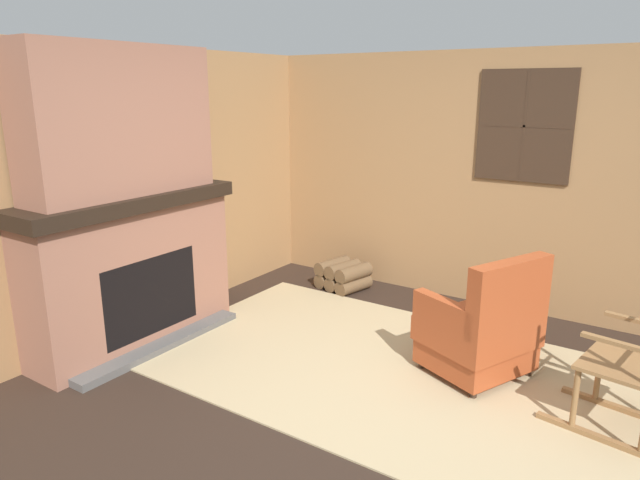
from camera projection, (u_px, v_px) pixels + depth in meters
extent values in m
plane|color=#2D2119|center=(371.00, 425.00, 3.53)|extent=(14.00, 14.00, 0.00)
cube|color=#9E7247|center=(105.00, 197.00, 4.54)|extent=(0.06, 5.43, 2.35)
cube|color=#9E7247|center=(504.00, 183.00, 5.19)|extent=(5.43, 0.06, 2.35)
cube|color=#382619|center=(524.00, 126.00, 4.94)|extent=(0.81, 0.02, 0.96)
cube|color=silver|center=(525.00, 126.00, 4.95)|extent=(0.77, 0.01, 0.92)
cube|color=#382619|center=(524.00, 126.00, 4.94)|extent=(0.02, 0.02, 0.92)
cube|color=#382619|center=(524.00, 126.00, 4.94)|extent=(0.77, 0.02, 0.02)
cube|color=#93604C|center=(132.00, 276.00, 4.57)|extent=(0.45, 1.72, 1.11)
cube|color=black|center=(149.00, 295.00, 4.50)|extent=(0.08, 0.89, 0.62)
cube|color=#565451|center=(163.00, 346.00, 4.54)|extent=(0.16, 1.55, 0.06)
cube|color=black|center=(126.00, 201.00, 4.41)|extent=(0.55, 1.82, 0.11)
cube|color=#93604C|center=(118.00, 121.00, 4.25)|extent=(0.40, 1.51, 1.11)
cube|color=tan|center=(385.00, 367.00, 4.24)|extent=(3.57, 2.17, 0.01)
cube|color=#A84723|center=(476.00, 350.00, 4.13)|extent=(0.81, 0.85, 0.24)
cube|color=#A84723|center=(477.00, 331.00, 4.09)|extent=(0.85, 0.90, 0.18)
cube|color=#A84723|center=(510.00, 297.00, 3.80)|extent=(0.39, 0.70, 0.50)
cube|color=#A84723|center=(446.00, 314.00, 3.90)|extent=(0.55, 0.30, 0.20)
cube|color=#A84723|center=(506.00, 297.00, 4.22)|extent=(0.55, 0.30, 0.20)
cylinder|color=#332319|center=(422.00, 365.00, 4.23)|extent=(0.07, 0.07, 0.06)
cylinder|color=#332319|center=(475.00, 347.00, 4.52)|extent=(0.07, 0.07, 0.06)
cylinder|color=#332319|center=(473.00, 394.00, 3.82)|extent=(0.07, 0.07, 0.06)
cylinder|color=#332319|center=(528.00, 372.00, 4.12)|extent=(0.07, 0.07, 0.06)
cube|color=olive|center=(604.00, 441.00, 3.33)|extent=(0.80, 0.16, 0.04)
cube|color=olive|center=(626.00, 411.00, 3.63)|extent=(0.80, 0.16, 0.04)
cylinder|color=olive|center=(575.00, 397.00, 3.40)|extent=(0.04, 0.04, 0.38)
cylinder|color=olive|center=(599.00, 372.00, 3.70)|extent=(0.04, 0.04, 0.38)
cube|color=olive|center=(625.00, 364.00, 3.38)|extent=(0.52, 0.56, 0.02)
cube|color=olive|center=(619.00, 344.00, 3.17)|extent=(0.40, 0.10, 0.02)
cube|color=olive|center=(640.00, 321.00, 3.47)|extent=(0.40, 0.10, 0.02)
cylinder|color=brown|center=(333.00, 278.00, 6.01)|extent=(0.24, 0.43, 0.15)
cylinder|color=brown|center=(343.00, 281.00, 5.90)|extent=(0.24, 0.43, 0.15)
cylinder|color=brown|center=(354.00, 285.00, 5.79)|extent=(0.24, 0.43, 0.15)
cylinder|color=brown|center=(333.00, 266.00, 5.98)|extent=(0.24, 0.43, 0.15)
cylinder|color=brown|center=(343.00, 269.00, 5.87)|extent=(0.24, 0.43, 0.15)
cylinder|color=brown|center=(354.00, 273.00, 5.76)|extent=(0.24, 0.43, 0.15)
ellipsoid|color=#99B29E|center=(79.00, 194.00, 4.11)|extent=(0.10, 0.10, 0.10)
cylinder|color=white|center=(76.00, 173.00, 4.08)|extent=(0.05, 0.05, 0.19)
cube|color=black|center=(173.00, 175.00, 4.82)|extent=(0.13, 0.22, 0.16)
cube|color=silver|center=(178.00, 175.00, 4.78)|extent=(0.01, 0.04, 0.02)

